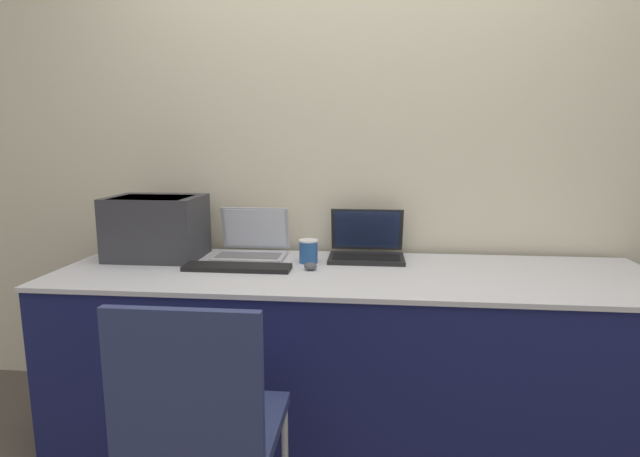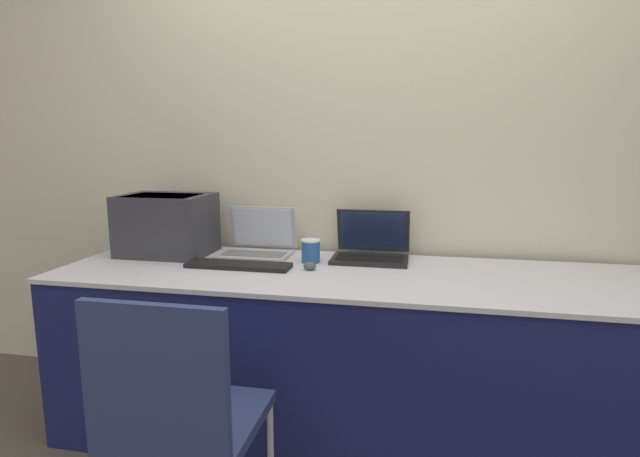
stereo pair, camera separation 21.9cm
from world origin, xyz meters
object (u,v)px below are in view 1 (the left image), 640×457
(coffee_cup, at_px, (308,251))
(chair, at_px, (201,419))
(external_keyboard, at_px, (237,267))
(mouse, at_px, (310,266))
(printer, at_px, (156,225))
(laptop_right, at_px, (367,248))
(laptop_left, at_px, (252,246))

(coffee_cup, bearing_deg, chair, -102.64)
(external_keyboard, distance_m, chair, 0.82)
(mouse, bearing_deg, chair, -106.37)
(printer, distance_m, mouse, 0.80)
(mouse, height_order, chair, chair)
(chair, bearing_deg, mouse, 73.63)
(laptop_right, xyz_separation_m, mouse, (-0.24, -0.26, -0.03))
(laptop_left, bearing_deg, laptop_right, 2.24)
(laptop_left, height_order, mouse, laptop_left)
(printer, xyz_separation_m, laptop_left, (0.45, 0.07, -0.11))
(external_keyboard, bearing_deg, mouse, 4.19)
(mouse, bearing_deg, laptop_right, 46.68)
(laptop_right, height_order, chair, laptop_right)
(coffee_cup, height_order, chair, chair)
(printer, distance_m, laptop_left, 0.47)
(printer, height_order, laptop_left, printer)
(external_keyboard, height_order, coffee_cup, coffee_cup)
(printer, bearing_deg, mouse, -12.04)
(laptop_right, bearing_deg, external_keyboard, -153.58)
(printer, bearing_deg, laptop_left, 9.09)
(laptop_left, distance_m, coffee_cup, 0.31)
(coffee_cup, height_order, mouse, coffee_cup)
(printer, relative_size, chair, 0.48)
(printer, relative_size, external_keyboard, 0.91)
(laptop_left, height_order, chair, laptop_left)
(mouse, distance_m, chair, 0.87)
(chair, bearing_deg, laptop_right, 65.64)
(laptop_right, bearing_deg, mouse, -133.32)
(laptop_left, bearing_deg, chair, -85.20)
(laptop_right, bearing_deg, chair, -114.36)
(external_keyboard, bearing_deg, laptop_right, 26.42)
(laptop_right, xyz_separation_m, external_keyboard, (-0.57, -0.28, -0.04))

